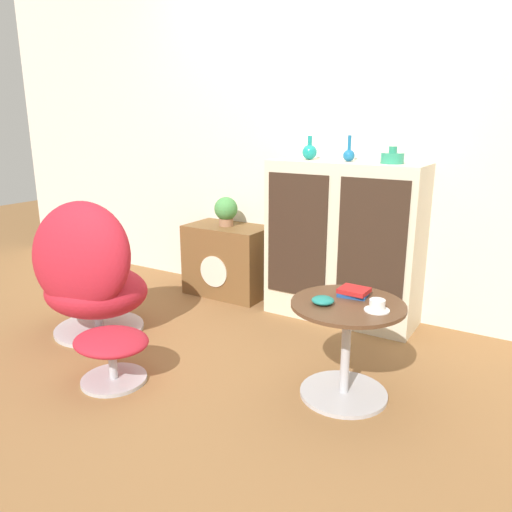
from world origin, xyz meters
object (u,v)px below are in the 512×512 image
object	(u,v)px
ottoman	(112,348)
teacup	(377,306)
sideboard	(343,242)
bowl	(323,300)
vase_inner_left	(349,154)
vase_leftmost	(310,152)
tv_console	(228,260)
coffee_table	(346,343)
book_stack	(354,292)
egg_chair	(89,276)
potted_plant	(226,210)
vase_inner_right	(392,158)

from	to	relation	value
ottoman	teacup	bearing A→B (deg)	21.23
sideboard	bowl	bearing A→B (deg)	-73.19
vase_inner_left	bowl	bearing A→B (deg)	-73.65
sideboard	vase_leftmost	world-z (taller)	vase_leftmost
vase_inner_left	teacup	xyz separation A→B (m)	(0.54, -0.96, -0.60)
tv_console	coffee_table	world-z (taller)	tv_console
teacup	book_stack	world-z (taller)	teacup
coffee_table	teacup	xyz separation A→B (m)	(0.15, -0.02, 0.23)
teacup	vase_inner_left	bearing A→B (deg)	119.29
ottoman	vase_leftmost	xyz separation A→B (m)	(0.40, 1.44, 0.92)
egg_chair	coffee_table	xyz separation A→B (m)	(1.63, 0.14, -0.11)
egg_chair	book_stack	world-z (taller)	egg_chair
sideboard	potted_plant	bearing A→B (deg)	179.87
vase_inner_left	potted_plant	distance (m)	1.05
vase_leftmost	teacup	distance (m)	1.40
egg_chair	vase_inner_left	size ratio (longest dim) A/B	5.44
tv_console	egg_chair	world-z (taller)	egg_chair
coffee_table	teacup	distance (m)	0.27
egg_chair	vase_leftmost	size ratio (longest dim) A/B	5.72
book_stack	bowl	distance (m)	0.20
vase_leftmost	potted_plant	xyz separation A→B (m)	(-0.68, -0.00, -0.45)
sideboard	vase_inner_right	world-z (taller)	vase_inner_right
vase_inner_right	book_stack	size ratio (longest dim) A/B	0.92
sideboard	vase_leftmost	bearing A→B (deg)	179.17
vase_leftmost	vase_inner_right	size ratio (longest dim) A/B	1.10
vase_leftmost	book_stack	bearing A→B (deg)	-51.81
coffee_table	vase_inner_right	size ratio (longest dim) A/B	3.86
sideboard	book_stack	xyz separation A→B (m)	(0.39, -0.83, -0.02)
tv_console	potted_plant	xyz separation A→B (m)	(-0.01, 0.00, 0.39)
sideboard	book_stack	bearing A→B (deg)	-64.92
vase_inner_right	potted_plant	world-z (taller)	vase_inner_right
vase_inner_right	tv_console	bearing A→B (deg)	-179.88
potted_plant	teacup	distance (m)	1.78
bowl	sideboard	bearing A→B (deg)	106.81
ottoman	coffee_table	bearing A→B (deg)	24.91
ottoman	vase_inner_left	size ratio (longest dim) A/B	2.52
vase_leftmost	vase_inner_right	world-z (taller)	vase_leftmost
vase_inner_right	teacup	bearing A→B (deg)	-74.78
vase_inner_right	potted_plant	bearing A→B (deg)	-179.92
coffee_table	potted_plant	world-z (taller)	potted_plant
sideboard	vase_inner_left	xyz separation A→B (m)	(0.01, 0.00, 0.57)
vase_inner_right	egg_chair	bearing A→B (deg)	-144.52
egg_chair	vase_inner_left	world-z (taller)	vase_inner_left
potted_plant	vase_inner_left	bearing A→B (deg)	0.10
sideboard	potted_plant	distance (m)	0.95
potted_plant	sideboard	bearing A→B (deg)	-0.13
sideboard	vase_inner_right	bearing A→B (deg)	0.78
teacup	book_stack	size ratio (longest dim) A/B	0.76
book_stack	egg_chair	bearing A→B (deg)	-171.25
sideboard	bowl	distance (m)	1.05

